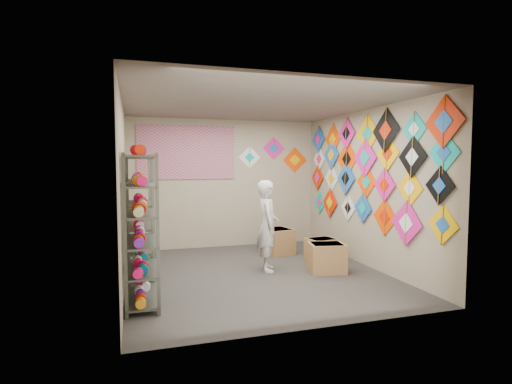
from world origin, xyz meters
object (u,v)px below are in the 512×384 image
object	(u,v)px
carton_a	(327,258)
shelf_rack_back	(139,216)
carton_b	(322,250)
shopkeeper	(268,226)
shelf_rack_front	(141,229)
carton_c	(277,241)

from	to	relation	value
carton_a	shelf_rack_back	bearing A→B (deg)	177.84
shelf_rack_back	carton_b	bearing A→B (deg)	-0.07
shelf_rack_back	carton_a	bearing A→B (deg)	-13.47
shelf_rack_back	shopkeeper	world-z (taller)	shelf_rack_back
carton_b	shelf_rack_front	bearing A→B (deg)	-165.83
shelf_rack_front	shelf_rack_back	size ratio (longest dim) A/B	1.00
shelf_rack_front	carton_a	bearing A→B (deg)	11.62
shopkeeper	carton_c	world-z (taller)	shopkeeper
shelf_rack_back	carton_a	world-z (taller)	shelf_rack_back
carton_a	carton_c	xyz separation A→B (m)	(-0.32, 1.48, 0.01)
carton_b	carton_c	bearing A→B (deg)	118.14
shelf_rack_back	carton_c	world-z (taller)	shelf_rack_back
shopkeeper	carton_b	xyz separation A→B (m)	(1.15, 0.32, -0.54)
carton_a	carton_b	xyz separation A→B (m)	(0.26, 0.70, -0.03)
carton_c	shelf_rack_back	bearing A→B (deg)	-175.52
shelf_rack_front	carton_b	bearing A→B (deg)	22.19
shelf_rack_back	shelf_rack_front	bearing A→B (deg)	-90.00
shelf_rack_back	shopkeeper	distance (m)	2.06
shelf_rack_front	carton_c	bearing A→B (deg)	38.68
shelf_rack_front	carton_a	xyz separation A→B (m)	(2.92, 0.60, -0.71)
shelf_rack_front	shopkeeper	xyz separation A→B (m)	(2.03, 0.97, -0.20)
shelf_rack_front	carton_c	xyz separation A→B (m)	(2.60, 2.08, -0.70)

